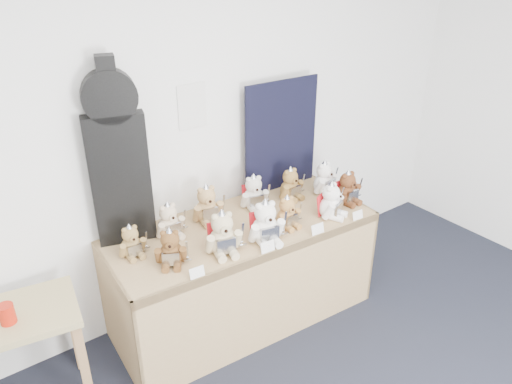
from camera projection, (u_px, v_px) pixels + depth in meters
room_shell at (192, 106)px, 3.25m from camera, size 6.00×6.00×6.00m
display_table at (247, 251)px, 3.38m from camera, size 1.87×0.88×0.76m
side_table at (1, 337)px, 2.70m from camera, size 0.88×0.58×0.68m
guitar_case at (118, 157)px, 2.96m from camera, size 0.37×0.20×1.17m
navy_board at (281, 136)px, 3.70m from camera, size 0.63×0.05×0.84m
red_cup at (7, 314)px, 2.60m from camera, size 0.08×0.08×0.11m
teddy_front_far_left at (171, 249)px, 2.92m from camera, size 0.21×0.21×0.26m
teddy_front_left at (223, 235)px, 3.02m from camera, size 0.26×0.24×0.31m
teddy_front_centre at (266, 224)px, 3.13m from camera, size 0.26×0.24×0.32m
teddy_front_right at (287, 213)px, 3.31m from camera, size 0.20×0.16×0.25m
teddy_front_far_right at (331, 202)px, 3.42m from camera, size 0.24×0.22×0.28m
teddy_front_end at (348, 189)px, 3.61m from camera, size 0.22×0.19×0.27m
teddy_back_left at (169, 222)px, 3.20m from camera, size 0.22×0.18×0.26m
teddy_back_centre_left at (207, 205)px, 3.37m from camera, size 0.24×0.21×0.29m
teddy_back_centre_right at (254, 193)px, 3.54m from camera, size 0.23×0.21×0.28m
teddy_back_right at (291, 185)px, 3.68m from camera, size 0.22×0.18×0.27m
teddy_back_end at (325, 179)px, 3.75m from camera, size 0.23×0.20×0.28m
teddy_back_far_left at (131, 242)px, 3.00m from camera, size 0.19×0.15×0.23m
entry_card_a at (197, 272)px, 2.83m from camera, size 0.09×0.03×0.06m
entry_card_b at (268, 247)px, 3.06m from camera, size 0.10×0.03×0.07m
entry_card_c at (318, 229)px, 3.25m from camera, size 0.10×0.03×0.07m
entry_card_d at (358, 215)px, 3.42m from camera, size 0.09×0.02×0.06m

